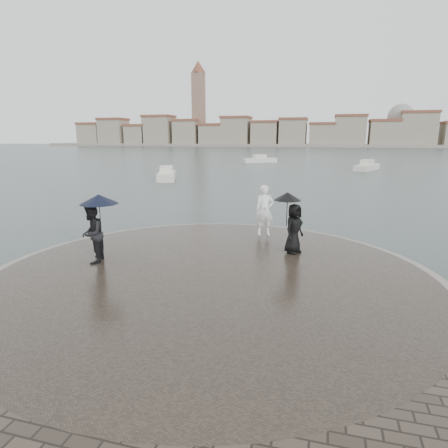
% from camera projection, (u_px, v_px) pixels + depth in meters
% --- Properties ---
extents(ground, '(400.00, 400.00, 0.00)m').
position_uv_depth(ground, '(157.00, 353.00, 7.10)').
color(ground, '#2B3835').
rests_on(ground, ground).
extents(kerb_ring, '(12.50, 12.50, 0.32)m').
position_uv_depth(kerb_ring, '(212.00, 280.00, 10.35)').
color(kerb_ring, gray).
rests_on(kerb_ring, ground).
extents(quay_tip, '(11.90, 11.90, 0.36)m').
position_uv_depth(quay_tip, '(212.00, 279.00, 10.34)').
color(quay_tip, '#2D261E').
rests_on(quay_tip, ground).
extents(statue, '(0.80, 0.65, 1.90)m').
position_uv_depth(statue, '(265.00, 210.00, 14.12)').
color(statue, white).
rests_on(statue, quay_tip).
extents(visitor_left, '(1.26, 1.17, 2.04)m').
position_uv_depth(visitor_left, '(94.00, 225.00, 10.93)').
color(visitor_left, black).
rests_on(visitor_left, quay_tip).
extents(visitor_right, '(1.11, 1.02, 1.95)m').
position_uv_depth(visitor_right, '(292.00, 221.00, 11.90)').
color(visitor_right, black).
rests_on(visitor_right, quay_tip).
extents(far_skyline, '(260.00, 20.00, 37.00)m').
position_uv_depth(far_skyline, '(307.00, 133.00, 158.43)').
color(far_skyline, gray).
rests_on(far_skyline, ground).
extents(boats, '(23.29, 32.18, 1.50)m').
position_uv_depth(boats, '(271.00, 166.00, 47.87)').
color(boats, silver).
rests_on(boats, ground).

